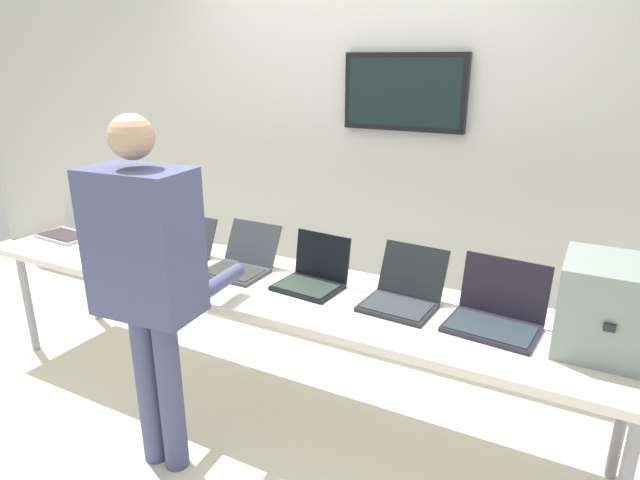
# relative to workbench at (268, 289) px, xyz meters

# --- Properties ---
(ground) EXTENTS (8.00, 8.00, 0.04)m
(ground) POSITION_rel_workbench_xyz_m (0.00, 0.00, -0.70)
(ground) COLOR silver
(back_wall) EXTENTS (8.00, 0.11, 2.42)m
(back_wall) POSITION_rel_workbench_xyz_m (0.01, 1.13, 0.54)
(back_wall) COLOR silver
(back_wall) RESTS_ON ground
(workbench) EXTENTS (3.56, 0.70, 0.73)m
(workbench) POSITION_rel_workbench_xyz_m (0.00, 0.00, 0.00)
(workbench) COLOR silver
(workbench) RESTS_ON ground
(equipment_box) EXTENTS (0.37, 0.38, 0.37)m
(equipment_box) POSITION_rel_workbench_xyz_m (1.55, 0.05, 0.23)
(equipment_box) COLOR gray
(equipment_box) RESTS_ON workbench
(laptop_station_0) EXTENTS (0.36, 0.31, 0.23)m
(laptop_station_0) POSITION_rel_workbench_xyz_m (-1.55, 0.05, 0.10)
(laptop_station_0) COLOR #B0AFB5
(laptop_station_0) RESTS_ON workbench
(laptop_station_1) EXTENTS (0.36, 0.36, 0.21)m
(laptop_station_1) POSITION_rel_workbench_xyz_m (-1.09, 0.06, 0.09)
(laptop_station_1) COLOR #AEB1B9
(laptop_station_1) RESTS_ON workbench
(laptop_station_2) EXTENTS (0.34, 0.32, 0.22)m
(laptop_station_2) POSITION_rel_workbench_xyz_m (-0.63, 0.06, 0.10)
(laptop_station_2) COLOR #373B3E
(laptop_station_2) RESTS_ON workbench
(laptop_station_3) EXTENTS (0.32, 0.36, 0.23)m
(laptop_station_3) POSITION_rel_workbench_xyz_m (-0.21, 0.07, 0.10)
(laptop_station_3) COLOR #393C42
(laptop_station_3) RESTS_ON workbench
(laptop_station_4) EXTENTS (0.33, 0.30, 0.25)m
(laptop_station_4) POSITION_rel_workbench_xyz_m (0.23, 0.06, 0.10)
(laptop_station_4) COLOR black
(laptop_station_4) RESTS_ON workbench
(laptop_station_5) EXTENTS (0.34, 0.37, 0.25)m
(laptop_station_5) POSITION_rel_workbench_xyz_m (0.71, 0.07, 0.10)
(laptop_station_5) COLOR black
(laptop_station_5) RESTS_ON workbench
(laptop_station_6) EXTENTS (0.40, 0.34, 0.27)m
(laptop_station_6) POSITION_rel_workbench_xyz_m (1.13, 0.06, 0.11)
(laptop_station_6) COLOR #221E2C
(laptop_station_6) RESTS_ON workbench
(person) EXTENTS (0.47, 0.61, 1.62)m
(person) POSITION_rel_workbench_xyz_m (-0.19, -0.62, 0.30)
(person) COLOR #4C4E75
(person) RESTS_ON ground
(coffee_mug) EXTENTS (0.08, 0.08, 0.09)m
(coffee_mug) POSITION_rel_workbench_xyz_m (-0.92, -0.25, 0.09)
(coffee_mug) COLOR white
(coffee_mug) RESTS_ON workbench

